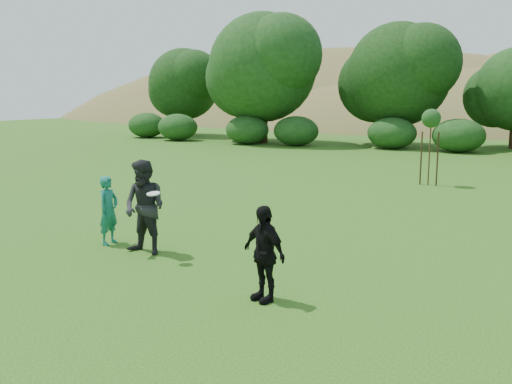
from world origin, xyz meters
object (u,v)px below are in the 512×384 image
at_px(sapling, 431,121).
at_px(player_black, 264,253).
at_px(player_teal, 109,210).
at_px(player_grey, 145,207).

bearing_deg(sapling, player_black, -88.11).
height_order(player_teal, player_grey, player_grey).
xyz_separation_m(player_teal, player_black, (4.79, -1.45, 0.02)).
xyz_separation_m(player_grey, sapling, (3.09, 12.52, 1.41)).
relative_size(player_teal, player_black, 0.97).
relative_size(player_teal, player_grey, 0.78).
bearing_deg(player_grey, player_teal, 170.70).
xyz_separation_m(player_teal, player_grey, (1.25, -0.22, 0.23)).
relative_size(player_black, sapling, 0.56).
height_order(player_grey, sapling, sapling).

